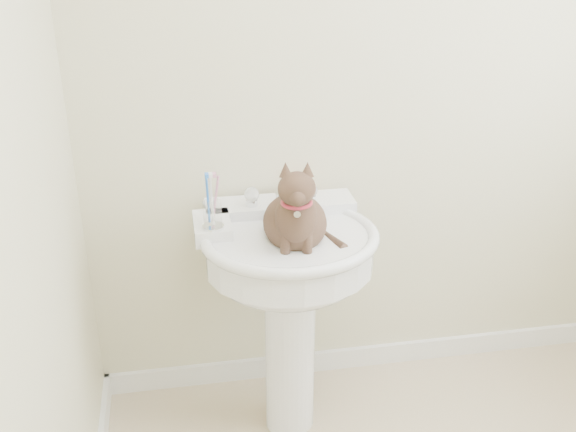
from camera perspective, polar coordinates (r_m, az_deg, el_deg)
wall_back at (r=2.42m, az=8.64°, el=12.04°), size 2.20×0.00×2.50m
baseboard_back at (r=2.93m, az=7.15°, el=-11.61°), size 2.20×0.02×0.09m
pedestal_sink at (r=2.28m, az=0.08°, el=-4.75°), size 0.60×0.59×0.83m
faucet at (r=2.31m, az=-0.51°, el=1.81°), size 0.28×0.12×0.14m
soap_bar at (r=2.41m, az=0.85°, el=2.16°), size 0.10×0.08×0.03m
toothbrush_cup at (r=2.16m, az=-6.41°, el=0.19°), size 0.07×0.07×0.18m
cat at (r=2.13m, az=0.69°, el=-0.18°), size 0.23×0.28×0.41m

